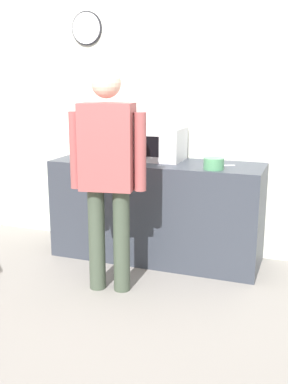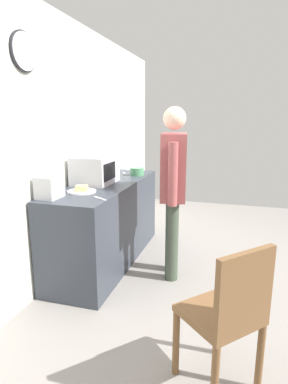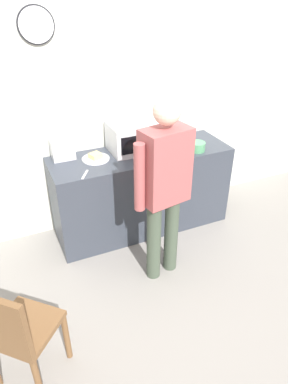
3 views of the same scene
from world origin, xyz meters
TOP-DOWN VIEW (x-y plane):
  - ground_plane at (0.00, 0.00)m, footprint 6.00×6.00m
  - back_wall at (-0.00, 1.60)m, footprint 5.40×0.13m
  - kitchen_counter at (0.07, 1.22)m, footprint 1.91×0.62m
  - microwave at (0.03, 1.32)m, footprint 0.50×0.39m
  - sandwich_plate at (-0.41, 1.27)m, footprint 0.27×0.27m
  - salad_bowl at (0.63, 1.04)m, footprint 0.17×0.17m
  - toaster at (-0.69, 1.43)m, footprint 0.22×0.18m
  - fork_utensil at (0.69, 1.24)m, footprint 0.16×0.10m
  - spoon_utensil at (-0.59, 0.99)m, footprint 0.11×0.16m
  - person_standing at (-0.05, 0.44)m, footprint 0.58×0.31m

SIDE VIEW (x-z plane):
  - ground_plane at x=0.00m, z-range 0.00..0.00m
  - kitchen_counter at x=0.07m, z-range 0.00..0.92m
  - fork_utensil at x=0.69m, z-range 0.92..0.92m
  - spoon_utensil at x=-0.59m, z-range 0.92..0.92m
  - sandwich_plate at x=-0.41m, z-range 0.90..0.97m
  - salad_bowl at x=0.63m, z-range 0.92..1.01m
  - person_standing at x=-0.05m, z-range 0.14..1.86m
  - toaster at x=-0.69m, z-range 0.92..1.12m
  - microwave at x=0.03m, z-range 0.92..1.22m
  - back_wall at x=0.00m, z-range 0.00..2.60m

